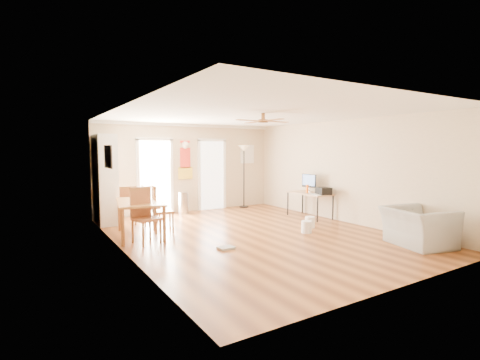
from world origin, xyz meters
TOP-DOWN VIEW (x-y plane):
  - floor at (0.00, 0.00)m, footprint 7.00×7.00m
  - ceiling at (0.00, 0.00)m, footprint 5.50×7.00m
  - wall_back at (0.00, 3.50)m, footprint 5.50×0.04m
  - wall_front at (0.00, -3.50)m, footprint 5.50×0.04m
  - wall_left at (-2.75, 0.00)m, footprint 0.04×7.00m
  - wall_right at (2.75, 0.00)m, footprint 0.04×7.00m
  - crown_molding at (0.00, 0.00)m, footprint 5.50×7.00m
  - kitchen_doorway at (-1.05, 3.48)m, footprint 0.90×0.10m
  - bathroom_doorway at (0.75, 3.48)m, footprint 0.80×0.10m
  - wall_decal at (-0.13, 3.48)m, footprint 0.46×0.03m
  - ac_grille at (2.05, 3.47)m, footprint 0.50×0.04m
  - framed_poster at (-2.73, 1.40)m, footprint 0.04×0.66m
  - ceiling_fan at (0.00, -0.30)m, footprint 1.24×1.24m
  - bookshelf at (-2.51, 2.93)m, footprint 0.74×1.09m
  - dining_table at (-2.15, 1.17)m, footprint 1.17×1.65m
  - dining_chair_right_a at (-1.60, 2.15)m, footprint 0.46×0.46m
  - dining_chair_right_b at (-1.60, 1.30)m, footprint 0.50×0.50m
  - dining_chair_near at (-2.21, 0.53)m, footprint 0.55×0.55m
  - dining_chair_far at (-2.09, 2.51)m, footprint 0.42×0.42m
  - trash_can at (-0.33, 3.17)m, footprint 0.32×0.32m
  - torchiere_lamp at (1.78, 3.23)m, footprint 0.44×0.44m
  - computer_desk at (2.38, 0.85)m, footprint 0.63×1.26m
  - imac at (2.47, 0.98)m, footprint 0.11×0.54m
  - keyboard at (2.20, 0.42)m, footprint 0.25×0.42m
  - printer at (2.45, 0.40)m, footprint 0.39×0.42m
  - orange_bottle at (2.30, 0.86)m, footprint 0.09×0.09m
  - wastebasket_a at (1.08, -0.48)m, footprint 0.27×0.27m
  - wastebasket_b at (1.50, -0.12)m, footprint 0.29×0.29m
  - floor_cloth at (-1.08, -0.66)m, footprint 0.30×0.24m
  - armchair at (2.15, -2.40)m, footprint 1.23×1.34m

SIDE VIEW (x-z plane):
  - floor at x=0.00m, z-range 0.00..0.00m
  - floor_cloth at x=-1.08m, z-range 0.00..0.04m
  - wastebasket_b at x=1.50m, z-range 0.00..0.27m
  - wastebasket_a at x=1.08m, z-range 0.00..0.27m
  - trash_can at x=-0.33m, z-range 0.00..0.62m
  - computer_desk at x=2.38m, z-range 0.00..0.68m
  - armchair at x=2.15m, z-range 0.00..0.73m
  - dining_table at x=-2.15m, z-range 0.00..0.76m
  - dining_chair_far at x=-2.09m, z-range 0.00..0.95m
  - dining_chair_right_a at x=-1.60m, z-range 0.00..0.97m
  - dining_chair_right_b at x=-1.60m, z-range 0.00..1.04m
  - dining_chair_near at x=-2.21m, z-range 0.00..1.10m
  - keyboard at x=2.20m, z-range 0.68..0.69m
  - printer at x=2.45m, z-range 0.68..0.86m
  - orange_bottle at x=2.30m, z-range 0.68..0.90m
  - imac at x=2.47m, z-range 0.68..1.17m
  - torchiere_lamp at x=1.78m, z-range 0.00..1.98m
  - kitchen_doorway at x=-1.05m, z-range 0.00..2.10m
  - bathroom_doorway at x=0.75m, z-range 0.00..2.10m
  - bookshelf at x=-2.51m, z-range 0.00..2.22m
  - wall_back at x=0.00m, z-range 0.00..2.60m
  - wall_front at x=0.00m, z-range 0.00..2.60m
  - wall_left at x=-2.75m, z-range 0.00..2.60m
  - wall_right at x=2.75m, z-range 0.00..2.60m
  - wall_decal at x=-0.13m, z-range 1.00..2.10m
  - ac_grille at x=2.05m, z-range 1.40..2.00m
  - framed_poster at x=-2.73m, z-range 1.46..1.94m
  - ceiling_fan at x=0.00m, z-range 2.33..2.53m
  - crown_molding at x=0.00m, z-range 2.52..2.60m
  - ceiling at x=0.00m, z-range 2.60..2.60m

